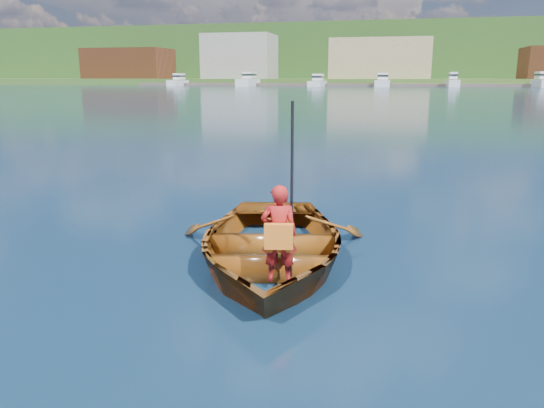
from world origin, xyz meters
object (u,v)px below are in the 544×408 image
Objects in this scene: marina_yachts at (405,82)px; child_paddler at (279,233)px; rowboat at (270,244)px; dock at (411,85)px.

child_paddler is at bearing -91.11° from marina_yachts.
marina_yachts is (3.13, 143.89, 1.08)m from rowboat.
rowboat is 0.03× the size of marina_yachts.
marina_yachts is at bearing 88.75° from rowboat.
dock is at bearing 70.46° from marina_yachts.
marina_yachts reaches higher than rowboat.
marina_yachts reaches higher than child_paddler.
dock is at bearing 88.29° from child_paddler.
child_paddler is 0.02× the size of marina_yachts.
dock is (4.78, 148.56, 0.12)m from rowboat.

